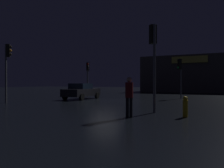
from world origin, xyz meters
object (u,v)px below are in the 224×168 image
Objects in this scene: car_near at (81,91)px; fire_hydrant at (185,107)px; pedestrian at (129,94)px; traffic_signal_main at (88,72)px; traffic_signal_cross_right at (180,69)px; traffic_signal_cross_left at (7,61)px; store_building at (193,74)px; traffic_signal_opposite at (153,49)px.

car_near is 4.67× the size of fire_hydrant.
fire_hydrant is (2.18, 1.13, -0.57)m from pedestrian.
pedestrian is at bearing -52.25° from traffic_signal_main.
traffic_signal_cross_right is 9.61m from car_near.
traffic_signal_cross_left is at bearing -115.04° from car_near.
traffic_signal_main reaches higher than pedestrian.
store_building is 17.23× the size of fire_hydrant.
traffic_signal_main is 1.03× the size of traffic_signal_cross_right.
fire_hydrant is at bearing 27.38° from pedestrian.
store_building is at bearing 72.99° from car_near.
traffic_signal_opposite is 1.01× the size of traffic_signal_cross_left.
traffic_signal_opposite is 11.16m from car_near.
fire_hydrant is at bearing -83.92° from store_building.
car_near is at bearing -149.47° from traffic_signal_cross_right.
traffic_signal_cross_left is 4.81× the size of fire_hydrant.
car_near is at bearing -107.01° from store_building.
traffic_signal_main is 0.92× the size of car_near.
pedestrian is (-0.47, -2.14, -2.18)m from traffic_signal_opposite.
traffic_signal_cross_right is (10.81, 10.62, -0.27)m from traffic_signal_cross_left.
traffic_signal_cross_right reaches higher than fire_hydrant.
fire_hydrant is (13.14, -1.71, -2.70)m from traffic_signal_cross_left.
store_building reaches higher than traffic_signal_main.
pedestrian is at bearing -102.26° from traffic_signal_opposite.
car_near is 2.43× the size of pedestrian.
traffic_signal_cross_right is 4.15× the size of fire_hydrant.
traffic_signal_cross_left reaches higher than pedestrian.
traffic_signal_cross_right reaches higher than car_near.
store_building is 3.58× the size of traffic_signal_cross_left.
traffic_signal_main is 11.28m from traffic_signal_cross_left.
fire_hydrant is at bearing -30.47° from traffic_signal_opposite.
traffic_signal_cross_right is (0.96, -18.49, -0.06)m from store_building.
store_building reaches higher than traffic_signal_cross_left.
pedestrian is at bearing -152.62° from fire_hydrant.
traffic_signal_cross_left is 2.51× the size of pedestrian.
pedestrian is (0.15, -13.46, -1.86)m from traffic_signal_cross_right.
fire_hydrant is (13.12, -12.99, -2.35)m from traffic_signal_main.
car_near is (2.74, 5.86, -2.42)m from traffic_signal_cross_left.
store_building reaches higher than car_near.
traffic_signal_cross_left is (-11.42, 0.70, -0.05)m from traffic_signal_opposite.
store_building is 4.15× the size of traffic_signal_cross_right.
traffic_signal_opposite is at bearing -86.99° from store_building.
store_building is at bearing 61.14° from traffic_signal_main.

